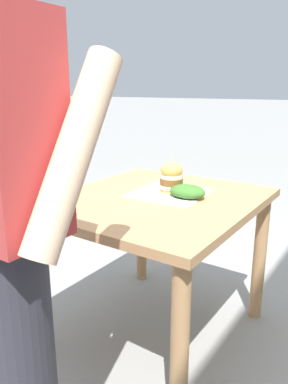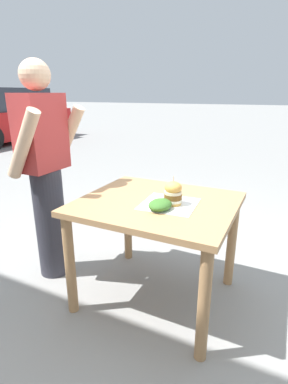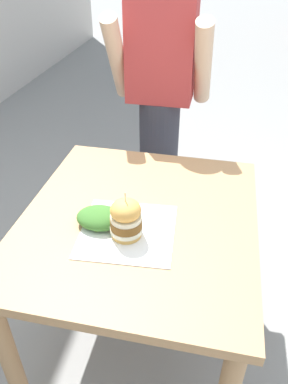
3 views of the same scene
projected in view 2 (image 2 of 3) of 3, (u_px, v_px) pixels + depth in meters
The scene contains 8 objects.
ground_plane at pixel (156, 295), 2.27m from camera, with size 80.00×80.00×0.00m, color gray.
patio_table at pixel (157, 218), 2.07m from camera, with size 0.92×1.03×0.76m.
serving_paper at pixel (169, 204), 1.97m from camera, with size 0.35×0.35×0.00m, color white.
sandwich at pixel (173, 193), 1.94m from camera, with size 0.12×0.12×0.19m.
pickle_spear at pixel (165, 206), 1.89m from camera, with size 0.02×0.02×0.09m, color #8EA83D.
side_salad at pixel (160, 205), 1.87m from camera, with size 0.18×0.14×0.07m, color #386B28.
diner_across_table at pixel (46, 171), 2.30m from camera, with size 0.55×0.35×1.69m.
parked_car_near_curb at pixel (7, 118), 9.29m from camera, with size 4.26×1.94×1.60m.
Camera 2 is at (-1.75, -0.76, 1.46)m, focal length 28.00 mm.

